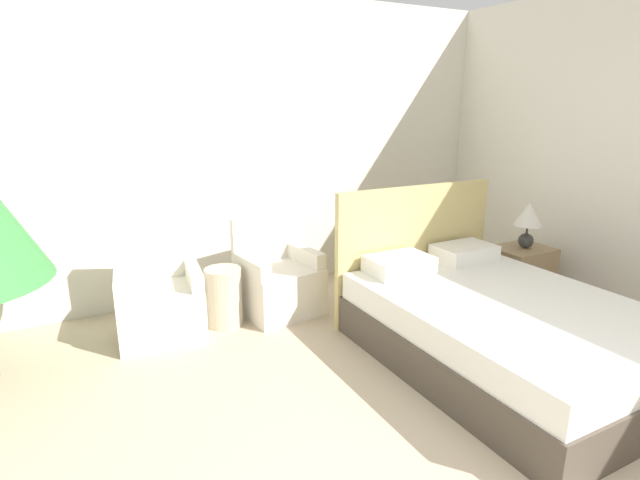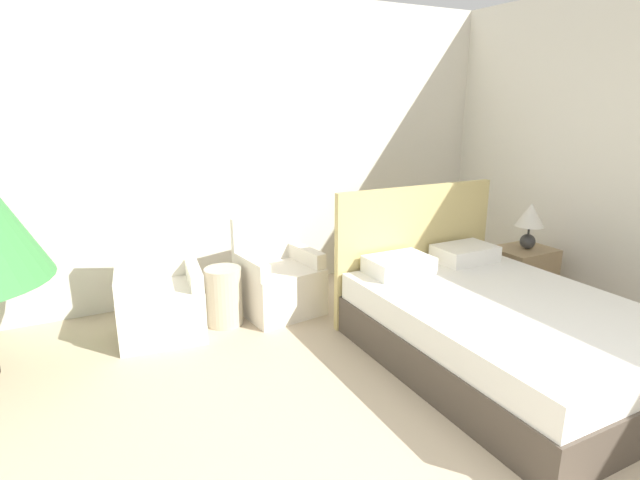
# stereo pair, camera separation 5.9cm
# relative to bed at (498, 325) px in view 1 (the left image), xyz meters

# --- Properties ---
(wall_back) EXTENTS (10.00, 0.06, 2.90)m
(wall_back) POSITION_rel_bed_xyz_m (-1.29, 2.34, 1.16)
(wall_back) COLOR silver
(wall_back) RESTS_ON ground_plane
(bed) EXTENTS (1.62, 2.21, 1.19)m
(bed) POSITION_rel_bed_xyz_m (0.00, 0.00, 0.00)
(bed) COLOR #4C4238
(bed) RESTS_ON ground_plane
(armchair_near_window_left) EXTENTS (0.73, 0.67, 0.88)m
(armchair_near_window_left) POSITION_rel_bed_xyz_m (-2.15, 1.60, -0.01)
(armchair_near_window_left) COLOR silver
(armchair_near_window_left) RESTS_ON ground_plane
(armchair_near_window_right) EXTENTS (0.74, 0.67, 0.88)m
(armchair_near_window_right) POSITION_rel_bed_xyz_m (-1.09, 1.60, -0.01)
(armchair_near_window_right) COLOR silver
(armchair_near_window_right) RESTS_ON ground_plane
(nightstand) EXTENTS (0.54, 0.43, 0.53)m
(nightstand) POSITION_rel_bed_xyz_m (1.15, 0.79, -0.03)
(nightstand) COLOR #937A56
(nightstand) RESTS_ON ground_plane
(table_lamp) EXTENTS (0.27, 0.27, 0.45)m
(table_lamp) POSITION_rel_bed_xyz_m (1.16, 0.78, 0.53)
(table_lamp) COLOR #333333
(table_lamp) RESTS_ON nightstand
(side_table) EXTENTS (0.32, 0.32, 0.51)m
(side_table) POSITION_rel_bed_xyz_m (-1.62, 1.57, -0.03)
(side_table) COLOR #B7AD93
(side_table) RESTS_ON ground_plane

